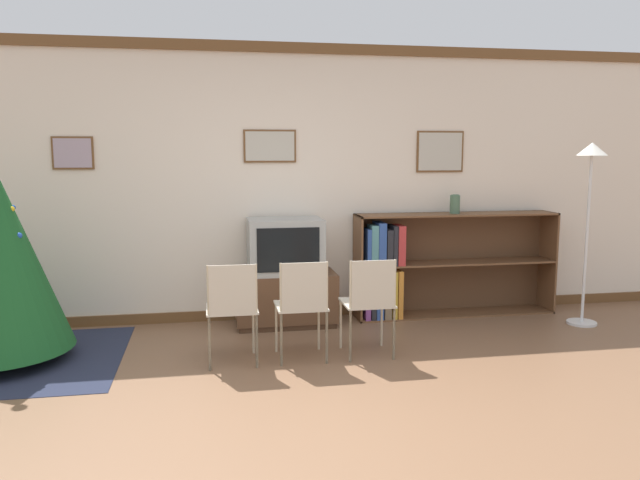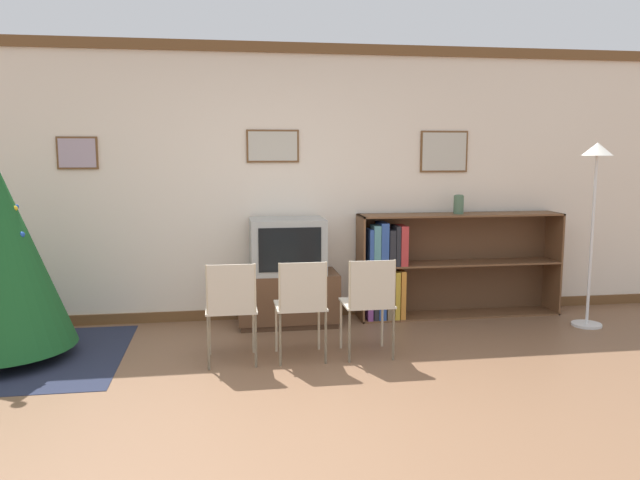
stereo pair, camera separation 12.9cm
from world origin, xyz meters
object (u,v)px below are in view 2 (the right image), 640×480
at_px(folding_chair_left, 231,306).
at_px(vase, 459,204).
at_px(folding_chair_center, 301,303).
at_px(tv_console, 288,298).
at_px(television, 287,246).
at_px(standing_lamp, 595,186).
at_px(folding_chair_right, 369,301).
at_px(bookshelf, 425,267).

height_order(folding_chair_left, vase, vase).
bearing_deg(folding_chair_left, vase, 26.79).
bearing_deg(folding_chair_center, vase, 33.64).
height_order(tv_console, folding_chair_left, folding_chair_left).
relative_size(television, vase, 3.68).
xyz_separation_m(television, standing_lamp, (2.84, -0.49, 0.57)).
height_order(folding_chair_right, vase, vase).
relative_size(folding_chair_center, bookshelf, 0.40).
relative_size(television, folding_chair_right, 0.86).
relative_size(tv_console, folding_chair_left, 1.17).
height_order(television, bookshelf, bookshelf).
relative_size(folding_chair_right, bookshelf, 0.40).
distance_m(television, standing_lamp, 2.94).
xyz_separation_m(tv_console, bookshelf, (1.40, 0.09, 0.25)).
distance_m(television, folding_chair_left, 1.25).
bearing_deg(bookshelf, folding_chair_left, -149.11).
bearing_deg(folding_chair_left, television, 62.95).
height_order(folding_chair_right, standing_lamp, standing_lamp).
xyz_separation_m(tv_console, standing_lamp, (2.84, -0.50, 1.09)).
bearing_deg(folding_chair_left, folding_chair_right, 0.00).
distance_m(tv_console, folding_chair_center, 1.10).
bearing_deg(television, folding_chair_center, -90.00).
height_order(tv_console, vase, vase).
distance_m(tv_console, vase, 1.95).
xyz_separation_m(folding_chair_center, folding_chair_right, (0.55, 0.00, 0.00)).
bearing_deg(television, folding_chair_left, -117.05).
relative_size(tv_console, folding_chair_center, 1.17).
bearing_deg(folding_chair_right, folding_chair_left, 180.00).
height_order(folding_chair_left, folding_chair_right, same).
xyz_separation_m(television, folding_chair_right, (0.55, -1.08, -0.30)).
xyz_separation_m(bookshelf, vase, (0.33, -0.01, 0.63)).
bearing_deg(vase, bookshelf, 177.43).
bearing_deg(folding_chair_center, folding_chair_left, 180.00).
xyz_separation_m(folding_chair_left, folding_chair_center, (0.55, 0.00, 0.00)).
xyz_separation_m(tv_console, folding_chair_center, (0.00, -1.08, 0.22)).
bearing_deg(folding_chair_right, television, 117.05).
relative_size(folding_chair_center, standing_lamp, 0.47).
relative_size(folding_chair_left, folding_chair_right, 1.00).
height_order(folding_chair_left, bookshelf, bookshelf).
relative_size(folding_chair_center, vase, 4.28).
distance_m(television, bookshelf, 1.43).
distance_m(folding_chair_right, vase, 1.78).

